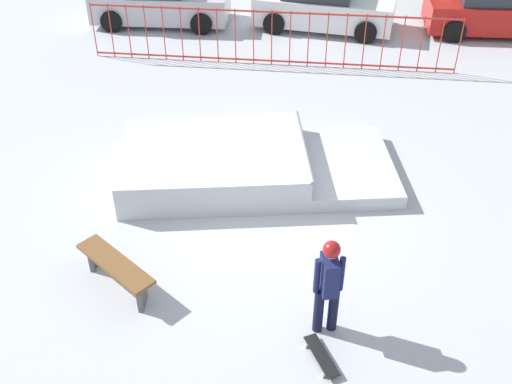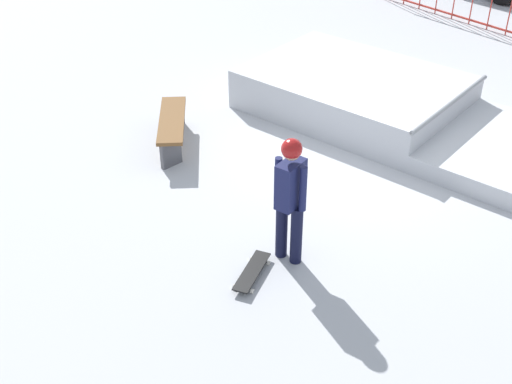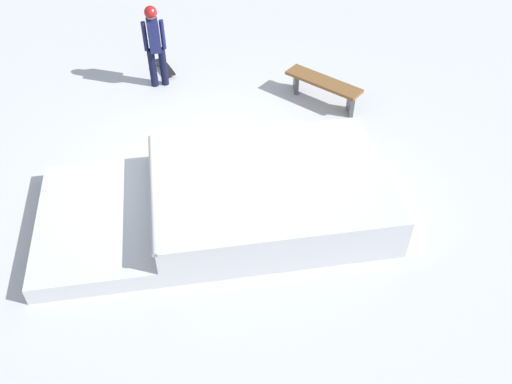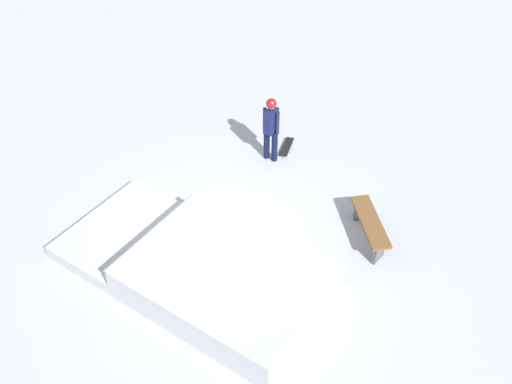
# 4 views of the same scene
# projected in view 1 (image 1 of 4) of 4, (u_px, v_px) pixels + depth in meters

# --- Properties ---
(ground_plane) EXTENTS (60.00, 60.00, 0.00)m
(ground_plane) POSITION_uv_depth(u_px,v_px,m) (259.00, 208.00, 11.76)
(ground_plane) COLOR #B7BABF
(skate_ramp) EXTENTS (5.67, 3.23, 0.74)m
(skate_ramp) POSITION_uv_depth(u_px,v_px,m) (237.00, 164.00, 12.42)
(skate_ramp) COLOR silver
(skate_ramp) RESTS_ON ground
(skater) EXTENTS (0.43, 0.41, 1.73)m
(skater) POSITION_uv_depth(u_px,v_px,m) (329.00, 281.00, 8.80)
(skater) COLOR black
(skater) RESTS_ON ground
(skateboard) EXTENTS (0.52, 0.81, 0.09)m
(skateboard) POSITION_uv_depth(u_px,v_px,m) (321.00, 356.00, 8.90)
(skateboard) COLOR black
(skateboard) RESTS_ON ground
(perimeter_fence) EXTENTS (9.71, 0.57, 1.50)m
(perimeter_fence) POSITION_uv_depth(u_px,v_px,m) (272.00, 37.00, 16.39)
(perimeter_fence) COLOR #B22D23
(perimeter_fence) RESTS_ON ground
(park_bench) EXTENTS (1.48, 1.34, 0.48)m
(park_bench) POSITION_uv_depth(u_px,v_px,m) (116.00, 268.00, 9.95)
(park_bench) COLOR brown
(park_bench) RESTS_ON ground
(parked_car_white) EXTENTS (4.35, 2.52, 1.60)m
(parked_car_white) POSITION_uv_depth(u_px,v_px,m) (323.00, 4.00, 18.51)
(parked_car_white) COLOR white
(parked_car_white) RESTS_ON ground
(parked_car_red) EXTENTS (4.13, 1.98, 1.60)m
(parked_car_red) POSITION_uv_depth(u_px,v_px,m) (497.00, 8.00, 18.22)
(parked_car_red) COLOR red
(parked_car_red) RESTS_ON ground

